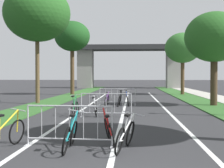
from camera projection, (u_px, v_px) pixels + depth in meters
name	position (u px, v px, depth m)	size (l,w,h in m)	color
grass_verge_left	(65.00, 98.00, 25.55)	(2.15, 51.78, 0.05)	#2D5B26
grass_verge_right	(191.00, 98.00, 24.87)	(2.15, 51.78, 0.05)	#2D5B26
sidewalk_path_right	(218.00, 98.00, 24.73)	(2.19, 51.78, 0.08)	#ADA89E
lane_stripe_center	(125.00, 105.00, 19.02)	(0.14, 29.96, 0.01)	silver
lane_stripe_right_lane	(162.00, 105.00, 18.87)	(0.14, 29.96, 0.01)	silver
lane_stripe_left_lane	(89.00, 105.00, 19.17)	(0.14, 29.96, 0.01)	silver
overpass_bridge	(129.00, 60.00, 46.66)	(16.74, 3.71, 6.47)	#2D2D30
tree_left_maple_mid	(37.00, 14.00, 19.96)	(4.29, 4.29, 7.69)	brown
tree_left_oak_near	(72.00, 37.00, 29.69)	(3.41, 3.41, 7.11)	#4C3823
tree_right_pine_far	(214.00, 37.00, 18.50)	(3.54, 3.54, 5.66)	#3D2D1E
tree_right_cypress_far	(183.00, 48.00, 29.69)	(3.43, 3.43, 6.00)	#4C3823
crowd_barrier_nearest	(69.00, 126.00, 7.92)	(2.29, 0.54, 1.05)	#ADADB2
crowd_barrier_second	(106.00, 105.00, 13.53)	(2.29, 0.54, 1.05)	#ADADB2
crowd_barrier_third	(117.00, 97.00, 19.15)	(2.29, 0.57, 1.05)	#ADADB2
bicycle_purple_0	(107.00, 100.00, 18.72)	(0.46, 1.61, 0.87)	black
bicycle_red_1	(109.00, 130.00, 8.22)	(0.71, 1.61, 0.96)	black
bicycle_silver_2	(96.00, 108.00, 14.05)	(0.51, 1.72, 0.94)	black
bicycle_yellow_3	(4.00, 134.00, 7.58)	(0.66, 1.70, 0.96)	black
bicycle_black_4	(120.00, 100.00, 18.56)	(0.51, 1.67, 1.02)	black
bicycle_teal_5	(70.00, 135.00, 7.42)	(0.48, 1.64, 0.96)	black
bicycle_green_6	(75.00, 108.00, 14.05)	(0.53, 1.61, 0.96)	black
bicycle_white_7	(126.00, 135.00, 7.41)	(0.75, 1.65, 0.92)	black
bicycle_blue_8	(128.00, 100.00, 18.76)	(0.44, 1.65, 0.95)	black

